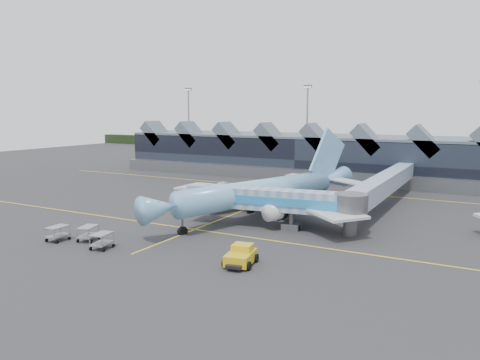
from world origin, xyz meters
The scene contains 10 objects.
ground centered at (0.00, 0.00, 0.00)m, with size 260.00×260.00×0.00m, color #242427.
taxi_stripes centered at (0.00, 10.00, 0.01)m, with size 120.00×60.00×0.01m.
tree_line_far centered at (0.00, 110.00, 2.00)m, with size 260.00×4.00×4.00m, color black.
terminal centered at (-5.07, 47.35, 4.88)m, with size 90.00×22.25×12.52m.
light_masts centered at (21.00, 62.80, 12.49)m, with size 132.40×42.56×22.45m.
main_airliner centered at (4.69, 3.07, 3.74)m, with size 32.69×38.50×12.71m.
jet_bridge centered at (9.86, -2.27, 3.59)m, with size 23.64×6.23×5.23m.
fuel_truck centered at (-6.60, 8.47, 1.73)m, with size 4.54×9.20×3.08m.
pushback_tug centered at (11.80, -17.35, 0.86)m, with size 3.35×4.66×1.92m.
baggage_carts centered at (-7.72, -19.46, 0.98)m, with size 8.72×4.42×1.74m.
Camera 1 is at (33.05, -56.45, 15.04)m, focal length 35.00 mm.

